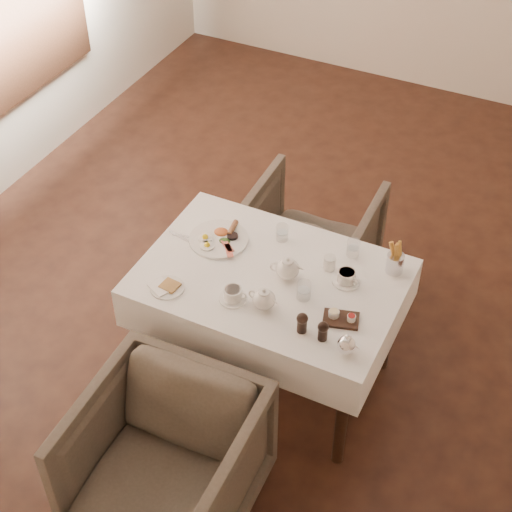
{
  "coord_description": "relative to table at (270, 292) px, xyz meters",
  "views": [
    {
      "loc": [
        1.33,
        -3.5,
        3.39
      ],
      "look_at": [
        0.08,
        -0.93,
        0.82
      ],
      "focal_mm": 55.0,
      "sensor_mm": 36.0,
      "label": 1
    }
  ],
  "objects": [
    {
      "name": "glass_right",
      "position": [
        0.31,
        0.32,
        0.16
      ],
      "size": [
        0.08,
        0.08,
        0.09
      ],
      "primitive_type": "cylinder",
      "rotation": [
        0.0,
        0.0,
        -0.22
      ],
      "color": "silver",
      "rests_on": "table"
    },
    {
      "name": "teacup_far",
      "position": [
        0.35,
        0.12,
        0.15
      ],
      "size": [
        0.14,
        0.14,
        0.07
      ],
      "rotation": [
        0.0,
        0.0,
        -0.37
      ],
      "color": "white",
      "rests_on": "table"
    },
    {
      "name": "side_plate",
      "position": [
        -0.41,
        -0.31,
        0.12
      ],
      "size": [
        0.18,
        0.17,
        0.02
      ],
      "rotation": [
        0.0,
        0.0,
        -0.33
      ],
      "color": "white",
      "rests_on": "table"
    },
    {
      "name": "teacup_near",
      "position": [
        -0.09,
        -0.23,
        0.15
      ],
      "size": [
        0.14,
        0.14,
        0.07
      ],
      "rotation": [
        0.0,
        0.0,
        0.09
      ],
      "color": "white",
      "rests_on": "table"
    },
    {
      "name": "pepper_mill_right",
      "position": [
        0.39,
        -0.27,
        0.17
      ],
      "size": [
        0.06,
        0.06,
        0.1
      ],
      "primitive_type": null,
      "rotation": [
        0.0,
        0.0,
        0.19
      ],
      "color": "black",
      "rests_on": "table"
    },
    {
      "name": "glass_mid",
      "position": [
        0.21,
        -0.07,
        0.16
      ],
      "size": [
        0.09,
        0.09,
        0.09
      ],
      "primitive_type": "cylinder",
      "rotation": [
        0.0,
        0.0,
        0.4
      ],
      "color": "silver",
      "rests_on": "table"
    },
    {
      "name": "glass_left",
      "position": [
        -0.06,
        0.27,
        0.16
      ],
      "size": [
        0.07,
        0.07,
        0.09
      ],
      "primitive_type": "cylinder",
      "rotation": [
        0.0,
        0.0,
        0.2
      ],
      "color": "silver",
      "rests_on": "table"
    },
    {
      "name": "fries_cup",
      "position": [
        0.53,
        0.3,
        0.2
      ],
      "size": [
        0.09,
        0.09,
        0.18
      ],
      "rotation": [
        0.0,
        0.0,
        0.18
      ],
      "color": "silver",
      "rests_on": "table"
    },
    {
      "name": "condiment_board",
      "position": [
        0.42,
        -0.13,
        0.13
      ],
      "size": [
        0.19,
        0.15,
        0.04
      ],
      "rotation": [
        0.0,
        0.0,
        0.28
      ],
      "color": "black",
      "rests_on": "table"
    },
    {
      "name": "cutlery_fork",
      "position": [
        -0.5,
        0.07,
        0.12
      ],
      "size": [
        0.18,
        0.05,
        0.0
      ],
      "primitive_type": "cube",
      "rotation": [
        0.0,
        0.0,
        1.77
      ],
      "color": "silver",
      "rests_on": "table"
    },
    {
      "name": "pepper_mill_left",
      "position": [
        0.28,
        -0.27,
        0.17
      ],
      "size": [
        0.07,
        0.07,
        0.11
      ],
      "primitive_type": null,
      "rotation": [
        0.0,
        0.0,
        0.37
      ],
      "color": "black",
      "rests_on": "table"
    },
    {
      "name": "armchair_far",
      "position": [
        -0.1,
        0.77,
        -0.3
      ],
      "size": [
        0.74,
        0.76,
        0.68
      ],
      "primitive_type": "imported",
      "rotation": [
        0.0,
        0.0,
        3.17
      ],
      "color": "#493F35",
      "rests_on": "ground"
    },
    {
      "name": "teapot_front",
      "position": [
        0.06,
        -0.21,
        0.18
      ],
      "size": [
        0.15,
        0.12,
        0.12
      ],
      "primitive_type": null,
      "rotation": [
        0.0,
        0.0,
        -0.05
      ],
      "color": "white",
      "rests_on": "table"
    },
    {
      "name": "breakfast_plate",
      "position": [
        -0.35,
        0.13,
        0.13
      ],
      "size": [
        0.31,
        0.31,
        0.04
      ],
      "rotation": [
        0.0,
        0.0,
        -0.29
      ],
      "color": "white",
      "rests_on": "table"
    },
    {
      "name": "silver_pot",
      "position": [
        0.51,
        -0.3,
        0.17
      ],
      "size": [
        0.12,
        0.11,
        0.11
      ],
      "primitive_type": null,
      "rotation": [
        0.0,
        0.0,
        0.23
      ],
      "color": "white",
      "rests_on": "table"
    },
    {
      "name": "creamer",
      "position": [
        0.24,
        0.17,
        0.15
      ],
      "size": [
        0.07,
        0.07,
        0.07
      ],
      "primitive_type": "cylinder",
      "rotation": [
        0.0,
        0.0,
        -0.1
      ],
      "color": "white",
      "rests_on": "table"
    },
    {
      "name": "armchair_near",
      "position": [
        -0.07,
        -0.93,
        -0.28
      ],
      "size": [
        0.78,
        0.8,
        0.71
      ],
      "primitive_type": "imported",
      "rotation": [
        0.0,
        0.0,
        0.03
      ],
      "color": "#493F35",
      "rests_on": "ground"
    },
    {
      "name": "table",
      "position": [
        0.0,
        0.0,
        0.0
      ],
      "size": [
        1.28,
        0.88,
        0.75
      ],
      "color": "black",
      "rests_on": "ground"
    },
    {
      "name": "teapot_centre",
      "position": [
        0.08,
        0.02,
        0.18
      ],
      "size": [
        0.19,
        0.17,
        0.13
      ],
      "primitive_type": null,
      "rotation": [
        0.0,
        0.0,
        0.3
      ],
      "color": "white",
      "rests_on": "table"
    },
    {
      "name": "cutlery_knife",
      "position": [
        -0.52,
        0.05,
        0.12
      ],
      "size": [
        0.2,
        0.06,
        0.0
      ],
      "primitive_type": "cube",
      "rotation": [
        0.0,
        0.0,
        1.34
      ],
      "color": "silver",
      "rests_on": "table"
    }
  ]
}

